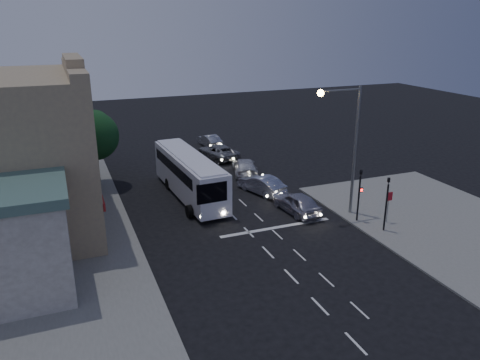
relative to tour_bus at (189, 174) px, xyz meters
name	(u,v)px	position (x,y,z in m)	size (l,w,h in m)	color
ground	(261,245)	(1.79, -9.70, -1.86)	(120.00, 120.00, 0.00)	black
sidewalk_near	(471,237)	(14.79, -13.70, -1.80)	(12.00, 24.00, 0.12)	slate
sidewalk_far	(36,227)	(-11.21, -1.70, -1.80)	(12.00, 50.00, 0.12)	slate
road_markings	(259,222)	(3.07, -6.40, -1.86)	(8.00, 30.55, 0.01)	silver
tour_bus	(189,174)	(0.00, 0.00, 0.00)	(2.92, 11.33, 3.45)	white
car_suv	(297,203)	(6.31, -5.90, -1.10)	(1.80, 4.47, 1.52)	#A8A7B7
car_sedan_a	(261,184)	(5.58, -1.28, -1.14)	(1.54, 4.42, 1.46)	#AFB3C6
car_sedan_b	(245,167)	(6.15, 3.67, -1.15)	(1.99, 4.90, 1.42)	silver
car_sedan_c	(218,152)	(5.61, 9.30, -1.15)	(2.37, 5.15, 1.43)	gray
car_extra	(210,141)	(6.27, 14.13, -1.20)	(1.40, 4.02, 1.32)	#AAAAAE
traffic_signal_main	(360,189)	(9.39, -8.93, 0.56)	(0.25, 0.35, 4.10)	black
traffic_signal_side	(387,198)	(10.09, -10.90, 0.56)	(0.18, 0.15, 4.10)	black
regulatory_sign	(389,202)	(11.09, -9.94, -0.27)	(0.45, 0.12, 2.20)	slate
streetlight	(348,137)	(9.13, -7.50, 3.87)	(3.32, 0.44, 9.00)	slate
main_building	(9,155)	(-12.17, -1.70, 3.29)	(10.12, 12.00, 11.00)	gray
low_building_north	(27,139)	(-11.71, 10.30, 1.53)	(9.40, 9.40, 6.50)	gray
street_tree	(94,134)	(-6.42, 5.32, 2.63)	(4.00, 4.00, 6.20)	black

